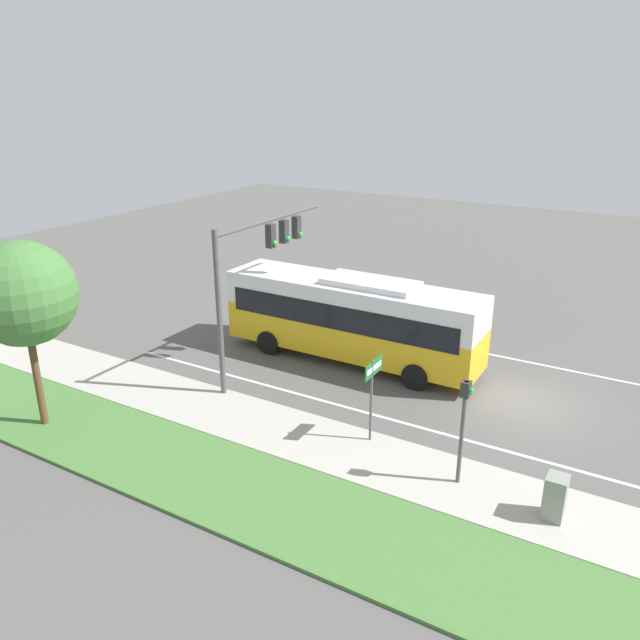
# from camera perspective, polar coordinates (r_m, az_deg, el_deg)

# --- Properties ---
(ground_plane) EXTENTS (80.00, 80.00, 0.00)m
(ground_plane) POSITION_cam_1_polar(r_m,az_deg,el_deg) (23.78, 18.14, -7.10)
(ground_plane) COLOR #565451
(sidewalk) EXTENTS (2.80, 80.00, 0.12)m
(sidewalk) POSITION_cam_1_polar(r_m,az_deg,el_deg) (18.51, 13.63, -14.87)
(sidewalk) COLOR #ADA89E
(sidewalk) RESTS_ON ground_plane
(grass_verge) EXTENTS (3.60, 80.00, 0.10)m
(grass_verge) POSITION_cam_1_polar(r_m,az_deg,el_deg) (16.08, 9.97, -20.86)
(grass_verge) COLOR #477538
(grass_verge) RESTS_ON ground_plane
(lane_divider_near) EXTENTS (0.14, 30.00, 0.01)m
(lane_divider_near) POSITION_cam_1_polar(r_m,az_deg,el_deg) (20.67, 15.82, -11.22)
(lane_divider_near) COLOR silver
(lane_divider_near) RESTS_ON ground_plane
(lane_divider_far) EXTENTS (0.14, 30.00, 0.01)m
(lane_divider_far) POSITION_cam_1_polar(r_m,az_deg,el_deg) (27.00, 19.88, -3.93)
(lane_divider_far) COLOR silver
(lane_divider_far) RESTS_ON ground_plane
(bus) EXTENTS (2.64, 10.69, 3.58)m
(bus) POSITION_cam_1_polar(r_m,az_deg,el_deg) (25.22, 2.93, 0.46)
(bus) COLOR gold
(bus) RESTS_ON ground_plane
(signal_gantry) EXTENTS (6.80, 0.41, 6.18)m
(signal_gantry) POSITION_cam_1_polar(r_m,az_deg,el_deg) (23.46, -5.69, 5.48)
(signal_gantry) COLOR #4C4C51
(signal_gantry) RESTS_ON ground_plane
(pedestrian_signal) EXTENTS (0.28, 0.34, 3.26)m
(pedestrian_signal) POSITION_cam_1_polar(r_m,az_deg,el_deg) (17.58, 12.99, -8.60)
(pedestrian_signal) COLOR #4C4C51
(pedestrian_signal) RESTS_ON ground_plane
(street_sign) EXTENTS (1.15, 0.08, 2.87)m
(street_sign) POSITION_cam_1_polar(r_m,az_deg,el_deg) (19.35, 4.81, -5.96)
(street_sign) COLOR #4C4C51
(street_sign) RESTS_ON ground_plane
(utility_cabinet) EXTENTS (0.60, 0.53, 1.22)m
(utility_cabinet) POSITION_cam_1_polar(r_m,az_deg,el_deg) (17.70, 20.69, -14.91)
(utility_cabinet) COLOR gray
(utility_cabinet) RESTS_ON sidewalk
(roadside_tree) EXTENTS (3.32, 3.32, 6.19)m
(roadside_tree) POSITION_cam_1_polar(r_m,az_deg,el_deg) (21.33, -25.54, 2.15)
(roadside_tree) COLOR brown
(roadside_tree) RESTS_ON grass_verge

